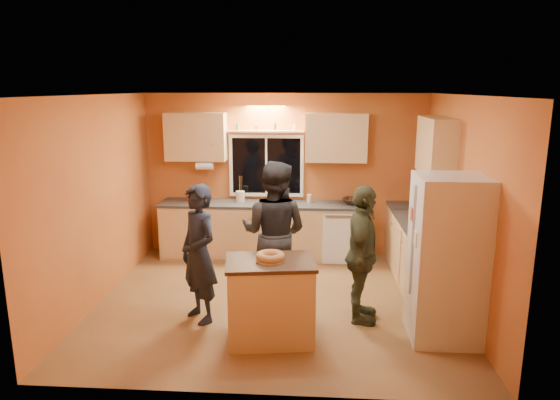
# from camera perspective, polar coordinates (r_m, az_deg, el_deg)

# --- Properties ---
(ground) EXTENTS (4.50, 4.50, 0.00)m
(ground) POSITION_cam_1_polar(r_m,az_deg,el_deg) (6.54, -0.47, -11.49)
(ground) COLOR brown
(ground) RESTS_ON ground
(room_shell) EXTENTS (4.54, 4.04, 2.61)m
(room_shell) POSITION_cam_1_polar(r_m,az_deg,el_deg) (6.46, 0.84, 3.23)
(room_shell) COLOR #C17531
(room_shell) RESTS_ON ground
(back_counter) EXTENTS (4.23, 0.62, 0.90)m
(back_counter) POSITION_cam_1_polar(r_m,az_deg,el_deg) (7.98, 0.53, -3.51)
(back_counter) COLOR tan
(back_counter) RESTS_ON ground
(right_counter) EXTENTS (0.62, 1.84, 0.90)m
(right_counter) POSITION_cam_1_polar(r_m,az_deg,el_deg) (6.99, 16.10, -6.42)
(right_counter) COLOR tan
(right_counter) RESTS_ON ground
(refrigerator) EXTENTS (0.72, 0.70, 1.80)m
(refrigerator) POSITION_cam_1_polar(r_m,az_deg,el_deg) (5.64, 18.52, -6.42)
(refrigerator) COLOR silver
(refrigerator) RESTS_ON ground
(island) EXTENTS (1.01, 0.76, 0.91)m
(island) POSITION_cam_1_polar(r_m,az_deg,el_deg) (5.45, -1.09, -11.35)
(island) COLOR tan
(island) RESTS_ON ground
(bundt_pastry) EXTENTS (0.31, 0.31, 0.09)m
(bundt_pastry) POSITION_cam_1_polar(r_m,az_deg,el_deg) (5.27, -1.11, -6.47)
(bundt_pastry) COLOR #B07F48
(bundt_pastry) RESTS_ON island
(person_left) EXTENTS (0.69, 0.70, 1.62)m
(person_left) POSITION_cam_1_polar(r_m,az_deg,el_deg) (5.86, -9.27, -6.09)
(person_left) COLOR black
(person_left) RESTS_ON ground
(person_center) EXTENTS (1.03, 0.89, 1.82)m
(person_center) POSITION_cam_1_polar(r_m,az_deg,el_deg) (6.25, -0.70, -3.78)
(person_center) COLOR black
(person_center) RESTS_ON ground
(person_right) EXTENTS (0.51, 0.99, 1.62)m
(person_right) POSITION_cam_1_polar(r_m,az_deg,el_deg) (5.83, 9.34, -6.21)
(person_right) COLOR #353A25
(person_right) RESTS_ON ground
(mixing_bowl) EXTENTS (0.45, 0.45, 0.09)m
(mixing_bowl) POSITION_cam_1_polar(r_m,az_deg,el_deg) (7.90, 8.44, -0.12)
(mixing_bowl) COLOR black
(mixing_bowl) RESTS_ON back_counter
(utensil_crock) EXTENTS (0.14, 0.14, 0.17)m
(utensil_crock) POSITION_cam_1_polar(r_m,az_deg,el_deg) (7.98, -4.56, 0.41)
(utensil_crock) COLOR beige
(utensil_crock) RESTS_ON back_counter
(potted_plant) EXTENTS (0.29, 0.25, 0.31)m
(potted_plant) POSITION_cam_1_polar(r_m,az_deg,el_deg) (6.09, 18.63, -3.47)
(potted_plant) COLOR gray
(potted_plant) RESTS_ON right_counter
(red_box) EXTENTS (0.19, 0.17, 0.07)m
(red_box) POSITION_cam_1_polar(r_m,az_deg,el_deg) (7.18, 15.44, -1.83)
(red_box) COLOR #AD2F1A
(red_box) RESTS_ON right_counter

